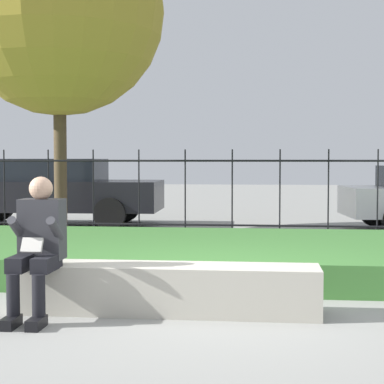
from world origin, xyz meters
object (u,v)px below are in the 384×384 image
at_px(person_seated_reader, 38,241).
at_px(car_parked_left, 48,190).
at_px(stone_bench, 169,292).
at_px(tree_behind_fence, 59,10).

distance_m(person_seated_reader, car_parked_left, 8.18).
bearing_deg(stone_bench, car_parked_left, 115.94).
bearing_deg(tree_behind_fence, car_parked_left, 115.08).
distance_m(car_parked_left, tree_behind_fence, 3.87).
bearing_deg(tree_behind_fence, stone_bench, -63.79).
height_order(stone_bench, person_seated_reader, person_seated_reader).
bearing_deg(tree_behind_fence, person_seated_reader, -74.17).
relative_size(stone_bench, person_seated_reader, 2.19).
relative_size(stone_bench, car_parked_left, 0.58).
bearing_deg(car_parked_left, stone_bench, -65.68).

